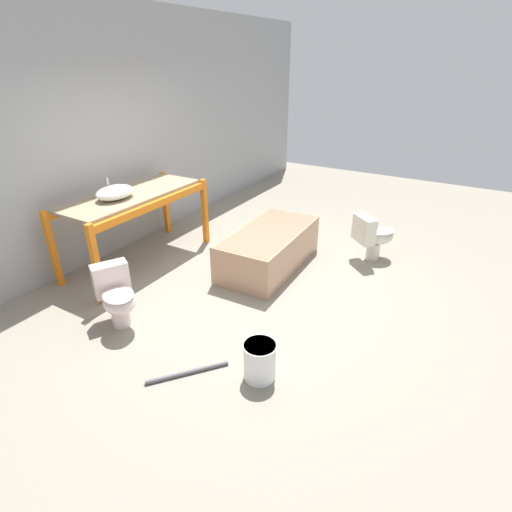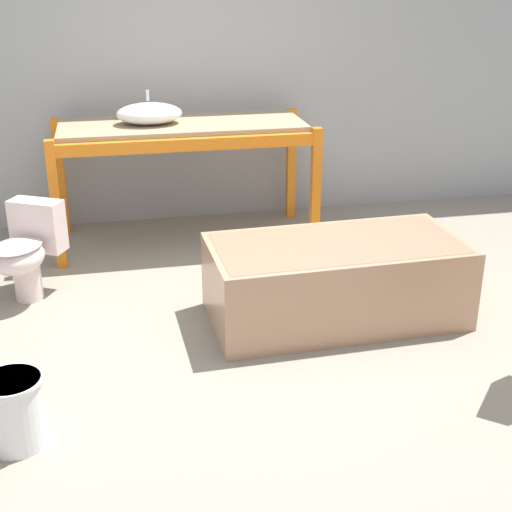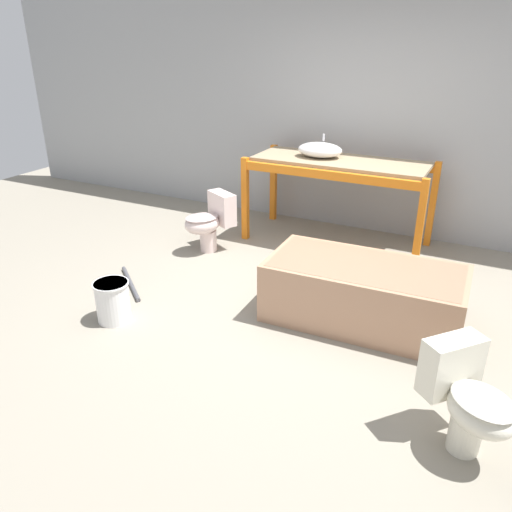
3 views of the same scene
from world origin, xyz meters
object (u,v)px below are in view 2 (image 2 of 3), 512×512
object	(u,v)px
bathtub_main	(336,275)
sink_basin	(149,113)
bucket_white	(14,410)
toilet_near	(26,249)

from	to	relation	value
bathtub_main	sink_basin	bearing A→B (deg)	120.53
bathtub_main	bucket_white	distance (m)	2.09
sink_basin	bucket_white	size ratio (longest dim) A/B	1.42
bathtub_main	bucket_white	xyz separation A→B (m)	(-1.86, -0.94, -0.11)
sink_basin	toilet_near	xyz separation A→B (m)	(-0.91, -0.89, -0.69)
bathtub_main	bucket_white	bearing A→B (deg)	-155.13
toilet_near	bucket_white	bearing A→B (deg)	-59.56
sink_basin	bathtub_main	distance (m)	2.04
sink_basin	bucket_white	bearing A→B (deg)	-108.49
bathtub_main	toilet_near	xyz separation A→B (m)	(-1.93, 0.71, 0.06)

